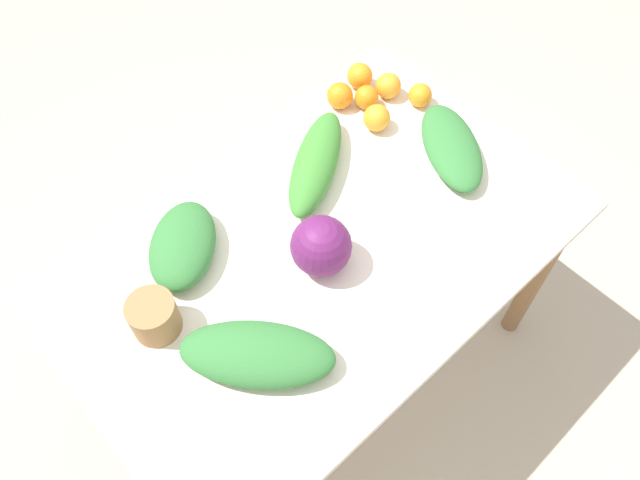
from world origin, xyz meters
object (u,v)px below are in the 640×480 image
(greens_bunch_chard, at_px, (257,354))
(orange_1, at_px, (388,86))
(greens_bunch_kale, at_px, (183,245))
(orange_0, at_px, (367,97))
(orange_3, at_px, (377,118))
(greens_bunch_scallion, at_px, (316,162))
(orange_5, at_px, (360,76))
(orange_4, at_px, (340,96))
(greens_bunch_dandelion, at_px, (451,147))
(cabbage_purple, at_px, (321,246))
(paper_bag, at_px, (154,317))
(orange_2, at_px, (420,95))

(greens_bunch_chard, bearing_deg, orange_1, -154.33)
(greens_bunch_kale, bearing_deg, orange_1, -176.12)
(orange_0, bearing_deg, greens_bunch_chard, 28.67)
(orange_3, bearing_deg, greens_bunch_scallion, 2.06)
(orange_5, bearing_deg, orange_0, 58.36)
(orange_4, bearing_deg, orange_1, 153.86)
(greens_bunch_dandelion, bearing_deg, greens_bunch_scallion, -33.10)
(greens_bunch_kale, relative_size, orange_1, 3.41)
(cabbage_purple, bearing_deg, greens_bunch_kale, -46.56)
(greens_bunch_chard, bearing_deg, greens_bunch_kale, -97.76)
(greens_bunch_scallion, height_order, orange_4, greens_bunch_scallion)
(orange_5, bearing_deg, orange_4, 11.38)
(paper_bag, distance_m, orange_2, 1.03)
(orange_4, bearing_deg, greens_bunch_chard, 33.83)
(greens_bunch_dandelion, height_order, orange_5, orange_5)
(orange_1, bearing_deg, orange_3, 30.10)
(greens_bunch_scallion, xyz_separation_m, orange_4, (-0.24, -0.15, -0.00))
(greens_bunch_chard, relative_size, orange_4, 4.46)
(greens_bunch_dandelion, height_order, greens_bunch_kale, greens_bunch_kale)
(paper_bag, height_order, orange_2, paper_bag)
(paper_bag, xyz_separation_m, orange_2, (-1.03, -0.09, -0.02))
(greens_bunch_kale, distance_m, orange_3, 0.69)
(orange_1, xyz_separation_m, orange_4, (0.14, -0.07, 0.00))
(cabbage_purple, distance_m, greens_bunch_kale, 0.35)
(orange_1, height_order, orange_5, orange_5)
(greens_bunch_kale, relative_size, orange_4, 3.35)
(paper_bag, height_order, greens_bunch_kale, paper_bag)
(greens_bunch_kale, bearing_deg, orange_4, -169.52)
(cabbage_purple, xyz_separation_m, orange_3, (-0.44, -0.24, -0.04))
(greens_bunch_dandelion, relative_size, orange_1, 4.17)
(cabbage_purple, height_order, greens_bunch_chard, cabbage_purple)
(greens_bunch_dandelion, height_order, orange_0, greens_bunch_dandelion)
(greens_bunch_scallion, height_order, greens_bunch_dandelion, greens_bunch_scallion)
(greens_bunch_scallion, bearing_deg, orange_5, -153.34)
(greens_bunch_chard, distance_m, orange_0, 0.89)
(greens_bunch_dandelion, height_order, orange_3, orange_3)
(cabbage_purple, height_order, greens_bunch_dandelion, cabbage_purple)
(greens_bunch_chard, xyz_separation_m, orange_0, (-0.78, -0.43, -0.01))
(greens_bunch_scallion, distance_m, greens_bunch_kale, 0.44)
(greens_bunch_kale, relative_size, orange_3, 3.38)
(greens_bunch_scallion, height_order, orange_2, greens_bunch_scallion)
(orange_5, bearing_deg, greens_bunch_kale, 10.60)
(orange_3, distance_m, orange_4, 0.14)
(orange_1, relative_size, orange_5, 0.99)
(greens_bunch_chard, height_order, orange_5, greens_bunch_chard)
(greens_bunch_kale, xyz_separation_m, orange_2, (-0.86, 0.04, -0.01))
(greens_bunch_kale, bearing_deg, greens_bunch_scallion, 176.57)
(greens_bunch_scallion, height_order, orange_0, greens_bunch_scallion)
(greens_bunch_scallion, relative_size, greens_bunch_dandelion, 1.18)
(greens_bunch_kale, distance_m, orange_5, 0.79)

